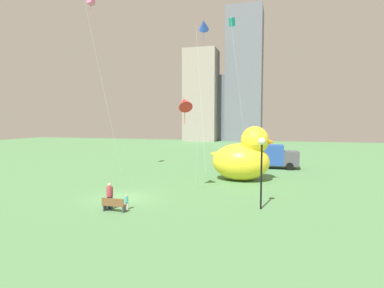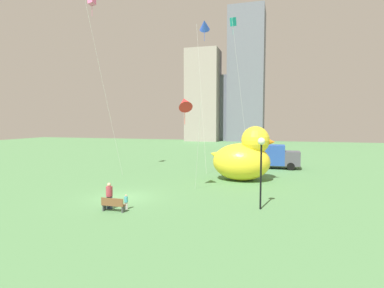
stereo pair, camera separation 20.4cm
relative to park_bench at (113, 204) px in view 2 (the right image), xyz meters
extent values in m
plane|color=#548952|center=(-1.13, 3.32, -0.47)|extent=(140.00, 140.00, 0.00)
cube|color=brown|center=(0.00, 0.08, -0.05)|extent=(1.53, 0.45, 0.06)
cube|color=brown|center=(0.00, -0.12, 0.20)|extent=(1.53, 0.06, 0.45)
cube|color=#47474C|center=(-0.68, 0.07, -0.28)|extent=(0.08, 0.37, 0.39)
cube|color=#47474C|center=(0.68, 0.08, -0.28)|extent=(0.08, 0.37, 0.39)
cylinder|color=#38476B|center=(-0.66, 0.49, -0.05)|extent=(0.19, 0.19, 0.85)
cylinder|color=#38476B|center=(-0.45, 0.49, -0.05)|extent=(0.19, 0.19, 0.85)
cylinder|color=#B23F4C|center=(-0.56, 0.49, 0.70)|extent=(0.42, 0.42, 0.64)
sphere|color=#D8AD8C|center=(-0.56, 0.49, 1.14)|extent=(0.25, 0.25, 0.25)
cylinder|color=silver|center=(0.50, 0.67, -0.23)|extent=(0.11, 0.11, 0.48)
cylinder|color=silver|center=(0.62, 0.67, -0.23)|extent=(0.11, 0.11, 0.48)
cylinder|color=#4CBFC6|center=(0.56, 0.67, 0.19)|extent=(0.24, 0.24, 0.36)
sphere|color=#D8AD8C|center=(0.56, 0.67, 0.44)|extent=(0.14, 0.14, 0.14)
ellipsoid|color=yellow|center=(6.61, 12.56, 1.33)|extent=(5.52, 4.08, 3.60)
sphere|color=yellow|center=(7.93, 12.56, 3.46)|extent=(2.69, 2.69, 2.69)
cone|color=orange|center=(9.14, 12.56, 3.32)|extent=(1.21, 1.21, 1.21)
cone|color=yellow|center=(4.21, 12.56, 1.93)|extent=(1.65, 1.44, 1.73)
cylinder|color=black|center=(8.98, 3.11, 1.66)|extent=(0.12, 0.12, 4.27)
sphere|color=#EAEACC|center=(8.98, 3.11, 3.99)|extent=(0.47, 0.47, 0.47)
cube|color=#264CA5|center=(8.56, 21.19, 1.18)|extent=(4.54, 2.36, 2.40)
cube|color=#4C4C56|center=(11.69, 21.23, 0.82)|extent=(1.78, 2.32, 1.68)
cylinder|color=black|center=(11.49, 21.22, -0.02)|extent=(0.93, 2.41, 0.90)
cylinder|color=black|center=(7.58, 21.18, -0.02)|extent=(0.93, 2.41, 0.90)
cube|color=#9E938C|center=(-11.13, 69.35, 12.58)|extent=(9.31, 7.74, 26.10)
cube|color=slate|center=(-5.13, 75.67, 9.07)|extent=(9.25, 10.38, 19.08)
cube|color=slate|center=(0.87, 73.50, 18.34)|extent=(10.02, 10.59, 37.62)
cylinder|color=silver|center=(2.01, 15.03, 7.54)|extent=(1.23, 0.35, 16.03)
cone|color=blue|center=(2.17, 15.63, 15.56)|extent=(1.34, 1.71, 1.55)
cylinder|color=blue|center=(2.17, 15.63, 14.66)|extent=(0.04, 0.04, 1.60)
cylinder|color=silver|center=(5.06, 24.11, 9.09)|extent=(2.18, 2.47, 19.13)
cube|color=teal|center=(3.84, 25.18, 18.66)|extent=(0.89, 1.17, 1.32)
cylinder|color=teal|center=(3.84, 25.18, 17.76)|extent=(0.04, 0.04, 1.60)
cylinder|color=silver|center=(-6.95, 10.37, 8.65)|extent=(1.93, 3.57, 18.24)
cylinder|color=pink|center=(-8.72, 11.32, 16.87)|extent=(0.04, 0.04, 1.60)
cylinder|color=silver|center=(3.78, 6.83, 3.13)|extent=(1.00, 1.95, 7.21)
cone|color=red|center=(2.81, 6.34, 6.73)|extent=(1.70, 1.89, 1.55)
cylinder|color=red|center=(2.81, 6.34, 5.83)|extent=(0.04, 0.04, 1.60)
camera|label=1|loc=(9.80, -16.89, 5.28)|focal=28.41mm
camera|label=2|loc=(10.00, -16.84, 5.28)|focal=28.41mm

